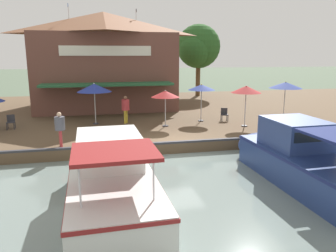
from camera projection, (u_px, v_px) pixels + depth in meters
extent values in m
plane|color=#4C5B47|center=(175.00, 155.00, 16.40)|extent=(220.00, 220.00, 0.00)
cube|color=brown|center=(144.00, 113.00, 26.84)|extent=(22.00, 56.00, 0.60)
cube|color=#2D2D33|center=(175.00, 142.00, 16.36)|extent=(0.20, 50.40, 0.10)
cube|color=brown|center=(105.00, 71.00, 27.52)|extent=(8.04, 10.77, 5.96)
pyramid|color=brown|center=(103.00, 23.00, 26.69)|extent=(8.45, 11.31, 1.80)
cube|color=#235633|center=(108.00, 84.00, 22.96)|extent=(1.80, 9.15, 0.16)
cube|color=silver|center=(106.00, 51.00, 23.29)|extent=(0.08, 6.46, 0.70)
cylinder|color=silver|center=(136.00, 22.00, 27.23)|extent=(0.06, 0.06, 2.08)
cube|color=#4C4C56|center=(136.00, 11.00, 26.86)|extent=(0.36, 0.03, 0.24)
cylinder|color=silver|center=(69.00, 19.00, 26.07)|extent=(0.06, 0.06, 2.33)
cube|color=#2D5193|center=(68.00, 5.00, 25.69)|extent=(0.36, 0.03, 0.24)
cylinder|color=#B7B7B7|center=(165.00, 110.00, 20.05)|extent=(0.06, 0.06, 2.07)
cylinder|color=#2D2D33|center=(165.00, 126.00, 20.26)|extent=(0.36, 0.36, 0.06)
cone|color=maroon|center=(165.00, 94.00, 19.84)|extent=(1.72, 1.72, 0.39)
cone|color=white|center=(165.00, 94.00, 19.84)|extent=(1.07, 1.07, 0.31)
sphere|color=white|center=(165.00, 91.00, 19.80)|extent=(0.08, 0.08, 0.08)
cylinder|color=#B7B7B7|center=(284.00, 100.00, 23.38)|extent=(0.06, 0.06, 2.30)
cylinder|color=#2D2D33|center=(283.00, 116.00, 23.62)|extent=(0.36, 0.36, 0.06)
cone|color=navy|center=(286.00, 85.00, 23.15)|extent=(2.29, 2.29, 0.44)
cone|color=yellow|center=(286.00, 85.00, 23.15)|extent=(1.42, 1.42, 0.35)
sphere|color=yellow|center=(286.00, 82.00, 23.10)|extent=(0.08, 0.08, 0.08)
cylinder|color=#B7B7B7|center=(201.00, 104.00, 21.61)|extent=(0.06, 0.06, 2.31)
cylinder|color=#2D2D33|center=(201.00, 121.00, 21.85)|extent=(0.36, 0.36, 0.06)
cone|color=navy|center=(202.00, 87.00, 21.37)|extent=(1.78, 1.78, 0.36)
cone|color=yellow|center=(202.00, 87.00, 21.37)|extent=(1.10, 1.10, 0.29)
sphere|color=yellow|center=(202.00, 84.00, 21.33)|extent=(0.08, 0.08, 0.08)
cylinder|color=#B7B7B7|center=(95.00, 105.00, 20.69)|extent=(0.06, 0.06, 2.39)
cylinder|color=#2D2D33|center=(96.00, 123.00, 20.93)|extent=(0.36, 0.36, 0.06)
cone|color=navy|center=(94.00, 88.00, 20.45)|extent=(2.15, 2.15, 0.52)
cone|color=white|center=(94.00, 87.00, 20.44)|extent=(1.34, 1.34, 0.41)
sphere|color=white|center=(94.00, 84.00, 20.39)|extent=(0.08, 0.08, 0.08)
cylinder|color=#B7B7B7|center=(245.00, 108.00, 20.00)|extent=(0.06, 0.06, 2.36)
cylinder|color=#2D2D33|center=(244.00, 126.00, 20.25)|extent=(0.36, 0.36, 0.06)
cone|color=maroon|center=(246.00, 89.00, 19.77)|extent=(1.81, 1.81, 0.43)
cone|color=white|center=(246.00, 89.00, 19.76)|extent=(1.12, 1.12, 0.34)
sphere|color=white|center=(246.00, 86.00, 19.72)|extent=(0.08, 0.08, 0.08)
cube|color=#2D2D33|center=(228.00, 118.00, 21.68)|extent=(0.05, 0.05, 0.42)
cube|color=#2D2D33|center=(222.00, 118.00, 21.67)|extent=(0.05, 0.05, 0.42)
cube|color=#2D2D33|center=(227.00, 117.00, 22.07)|extent=(0.05, 0.05, 0.42)
cube|color=#2D2D33|center=(221.00, 117.00, 22.06)|extent=(0.05, 0.05, 0.42)
cube|color=#2D2D33|center=(225.00, 115.00, 21.82)|extent=(0.52, 0.52, 0.05)
cube|color=#2D2D33|center=(224.00, 111.00, 21.97)|extent=(0.13, 0.44, 0.40)
cube|color=#2D2D33|center=(14.00, 126.00, 19.28)|extent=(0.04, 0.04, 0.42)
cube|color=#2D2D33|center=(7.00, 127.00, 19.17)|extent=(0.04, 0.04, 0.42)
cube|color=#2D2D33|center=(15.00, 125.00, 19.66)|extent=(0.04, 0.04, 0.42)
cube|color=#2D2D33|center=(8.00, 125.00, 19.55)|extent=(0.04, 0.04, 0.42)
cube|color=#2D2D33|center=(11.00, 122.00, 19.37)|extent=(0.47, 0.47, 0.05)
cube|color=#2D2D33|center=(11.00, 118.00, 19.51)|extent=(0.07, 0.44, 0.40)
cylinder|color=#B23338|center=(61.00, 139.00, 15.62)|extent=(0.13, 0.13, 0.82)
cylinder|color=#B23338|center=(61.00, 138.00, 15.77)|extent=(0.13, 0.13, 0.82)
cylinder|color=#4C4C56|center=(60.00, 123.00, 15.54)|extent=(0.48, 0.48, 0.65)
sphere|color=#DBB28E|center=(59.00, 114.00, 15.45)|extent=(0.22, 0.22, 0.22)
cylinder|color=gold|center=(127.00, 116.00, 21.18)|extent=(0.13, 0.13, 0.86)
cylinder|color=gold|center=(125.00, 117.00, 21.03)|extent=(0.13, 0.13, 0.86)
cylinder|color=#B23338|center=(125.00, 105.00, 20.94)|extent=(0.50, 0.50, 0.68)
sphere|color=brown|center=(125.00, 98.00, 20.84)|extent=(0.23, 0.23, 0.23)
cube|color=navy|center=(313.00, 171.00, 12.16)|extent=(7.09, 2.66, 1.22)
ellipsoid|color=navy|center=(264.00, 146.00, 15.50)|extent=(2.54, 2.43, 1.22)
cube|color=navy|center=(314.00, 158.00, 12.05)|extent=(7.18, 2.70, 0.10)
cube|color=navy|center=(295.00, 133.00, 13.09)|extent=(2.44, 2.05, 1.13)
cube|color=black|center=(315.00, 137.00, 11.94)|extent=(0.10, 1.74, 0.39)
cube|color=silver|center=(113.00, 193.00, 10.29)|extent=(6.28, 2.76, 1.20)
ellipsoid|color=silver|center=(107.00, 162.00, 13.24)|extent=(2.26, 2.52, 1.20)
cube|color=maroon|center=(112.00, 177.00, 10.18)|extent=(6.36, 2.80, 0.10)
cube|color=white|center=(109.00, 149.00, 11.09)|extent=(2.55, 2.14, 1.07)
cube|color=black|center=(112.00, 156.00, 9.90)|extent=(0.11, 1.81, 0.37)
cube|color=maroon|center=(115.00, 152.00, 8.52)|extent=(2.04, 2.25, 0.10)
cylinder|color=silver|center=(154.00, 178.00, 8.29)|extent=(0.05, 0.05, 1.18)
cylinder|color=silver|center=(80.00, 185.00, 7.87)|extent=(0.05, 0.05, 1.18)
cylinder|color=brown|center=(198.00, 79.00, 35.12)|extent=(0.48, 0.48, 3.49)
sphere|color=#285623|center=(199.00, 46.00, 34.39)|extent=(4.56, 4.56, 4.56)
sphere|color=#285623|center=(195.00, 51.00, 33.47)|extent=(3.19, 3.19, 3.19)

